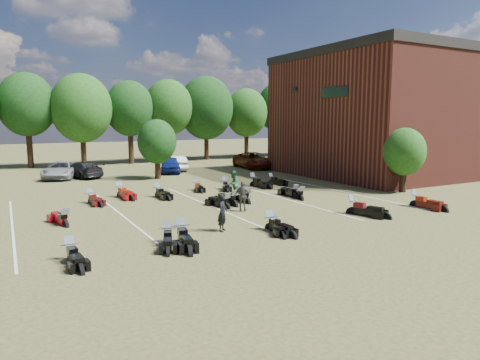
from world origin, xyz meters
TOP-DOWN VIEW (x-y plane):
  - ground at (0.00, 0.00)m, footprint 160.00×160.00m
  - car_2 at (-9.01, 19.61)m, footprint 3.98×5.58m
  - car_3 at (-7.44, 19.29)m, footprint 3.36×5.00m
  - car_4 at (0.33, 18.88)m, footprint 3.15×4.75m
  - car_5 at (1.37, 20.40)m, footprint 2.08×4.56m
  - car_6 at (9.09, 18.56)m, footprint 3.22×5.99m
  - car_7 at (14.00, 20.28)m, footprint 3.01×5.03m
  - person_black at (-4.88, -2.37)m, footprint 0.71×0.71m
  - person_green at (-0.48, 4.93)m, footprint 1.03×1.03m
  - person_grey at (-2.06, 0.82)m, footprint 0.94×0.99m
  - motorcycle_0 at (-11.30, -3.36)m, footprint 0.83×2.15m
  - motorcycle_1 at (-7.60, -2.95)m, footprint 1.38×2.29m
  - motorcycle_2 at (-7.10, -3.06)m, footprint 1.22×2.54m
  - motorcycle_3 at (-2.82, -3.18)m, footprint 1.15×2.13m
  - motorcycle_4 at (-2.94, -3.23)m, footprint 0.82×2.22m
  - motorcycle_5 at (2.66, -2.48)m, footprint 1.54×2.60m
  - motorcycle_6 at (7.17, -2.74)m, footprint 0.87×2.43m
  - motorcycle_7 at (-10.85, 1.84)m, footprint 1.17×2.30m
  - motorcycle_9 at (-2.51, 1.90)m, footprint 1.14×2.27m
  - motorcycle_10 at (-1.85, 2.20)m, footprint 0.89×2.45m
  - motorcycle_11 at (-0.79, 2.58)m, footprint 0.89×2.46m
  - motorcycle_12 at (2.72, 2.69)m, footprint 0.83×2.24m
  - motorcycle_13 at (2.66, 1.93)m, footprint 1.32×2.28m
  - motorcycle_14 at (-8.81, 7.23)m, footprint 1.05×2.27m
  - motorcycle_15 at (-6.81, 8.42)m, footprint 1.17×2.52m
  - motorcycle_16 at (-4.68, 7.31)m, footprint 0.91×2.29m
  - motorcycle_17 at (-1.44, 8.64)m, footprint 0.96×2.08m
  - motorcycle_18 at (0.50, 8.11)m, footprint 1.33×2.21m
  - motorcycle_19 at (4.77, 8.52)m, footprint 0.99×2.11m
  - motorcycle_20 at (2.95, 8.18)m, footprint 1.13×2.54m
  - brick_building at (22.00, 9.00)m, footprint 25.40×15.20m
  - tree_line at (-1.00, 29.00)m, footprint 56.00×6.00m
  - young_tree_near_building at (10.50, 1.00)m, footprint 2.80×2.80m
  - young_tree_midfield at (-2.00, 15.50)m, footprint 3.20×3.20m
  - parking_lines at (-3.00, 3.00)m, footprint 20.10×14.00m

SIDE VIEW (x-z plane):
  - ground at x=0.00m, z-range 0.00..0.00m
  - motorcycle_0 at x=-11.30m, z-range -0.59..0.59m
  - motorcycle_1 at x=-7.60m, z-range -0.61..0.61m
  - motorcycle_2 at x=-7.10m, z-range -0.68..0.68m
  - motorcycle_3 at x=-2.82m, z-range -0.57..0.57m
  - motorcycle_4 at x=-2.94m, z-range -0.61..0.61m
  - motorcycle_5 at x=2.66m, z-range -0.69..0.69m
  - motorcycle_6 at x=7.17m, z-range -0.67..0.67m
  - motorcycle_7 at x=-10.85m, z-range -0.61..0.61m
  - motorcycle_9 at x=-2.51m, z-range -0.61..0.61m
  - motorcycle_10 at x=-1.85m, z-range -0.67..0.67m
  - motorcycle_11 at x=-0.79m, z-range -0.67..0.67m
  - motorcycle_12 at x=2.72m, z-range -0.61..0.61m
  - motorcycle_13 at x=2.66m, z-range -0.61..0.61m
  - motorcycle_14 at x=-8.81m, z-range -0.61..0.61m
  - motorcycle_15 at x=-6.81m, z-range -0.67..0.67m
  - motorcycle_16 at x=-4.68m, z-range -0.62..0.62m
  - motorcycle_17 at x=-1.44m, z-range -0.56..0.56m
  - motorcycle_18 at x=0.50m, z-range -0.59..0.59m
  - motorcycle_19 at x=4.77m, z-range -0.57..0.57m
  - motorcycle_20 at x=2.95m, z-range -0.68..0.68m
  - parking_lines at x=-3.00m, z-range 0.00..0.01m
  - car_3 at x=-7.44m, z-range 0.00..1.34m
  - car_7 at x=14.00m, z-range 0.00..1.36m
  - car_2 at x=-9.01m, z-range 0.00..1.41m
  - car_5 at x=1.37m, z-range 0.00..1.45m
  - car_4 at x=0.33m, z-range 0.00..1.50m
  - car_6 at x=9.09m, z-range 0.00..1.60m
  - person_grey at x=-2.06m, z-range 0.00..1.65m
  - person_black at x=-4.88m, z-range 0.00..1.67m
  - person_green at x=-0.48m, z-range 0.00..1.69m
  - young_tree_near_building at x=10.50m, z-range 0.67..4.83m
  - young_tree_midfield at x=-2.00m, z-range 0.74..5.44m
  - brick_building at x=22.00m, z-range 0.01..10.71m
  - tree_line at x=-1.00m, z-range 1.42..11.20m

